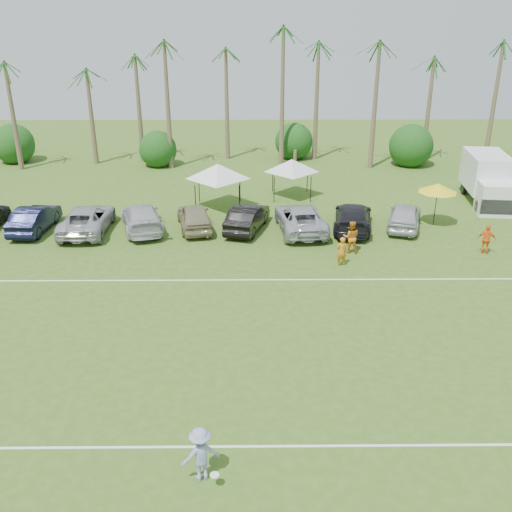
{
  "coord_description": "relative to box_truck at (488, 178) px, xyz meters",
  "views": [
    {
      "loc": [
        2.05,
        -12.01,
        12.56
      ],
      "look_at": [
        2.29,
        13.36,
        1.6
      ],
      "focal_mm": 40.0,
      "sensor_mm": 36.0,
      "label": 1
    }
  ],
  "objects": [
    {
      "name": "bush_tree_0",
      "position": [
        -37.64,
        12.55,
        0.02
      ],
      "size": [
        4.0,
        4.0,
        4.0
      ],
      "color": "brown",
      "rests_on": "ground"
    },
    {
      "name": "parked_car_4",
      "position": [
        -20.09,
        -5.03,
        -0.98
      ],
      "size": [
        2.79,
        4.96,
        1.59
      ],
      "primitive_type": "imported",
      "rotation": [
        0.0,
        0.0,
        3.35
      ],
      "color": "gray",
      "rests_on": "ground"
    },
    {
      "name": "palm_tree_5",
      "position": [
        -18.64,
        11.55,
        6.57
      ],
      "size": [
        2.4,
        2.4,
        9.9
      ],
      "color": "brown",
      "rests_on": "ground"
    },
    {
      "name": "canopy_tent_right",
      "position": [
        -13.65,
        1.57,
        1.0
      ],
      "size": [
        4.01,
        4.01,
        3.25
      ],
      "color": "black",
      "rests_on": "ground"
    },
    {
      "name": "parked_car_5",
      "position": [
        -16.81,
        -5.24,
        -0.98
      ],
      "size": [
        2.95,
        5.12,
        1.59
      ],
      "primitive_type": "imported",
      "rotation": [
        0.0,
        0.0,
        2.86
      ],
      "color": "black",
      "rests_on": "ground"
    },
    {
      "name": "sideline_player_c",
      "position": [
        -3.47,
        -9.15,
        -0.93
      ],
      "size": [
        1.08,
        0.74,
        1.7
      ],
      "primitive_type": "imported",
      "rotation": [
        0.0,
        0.0,
        2.78
      ],
      "color": "orange",
      "rests_on": "ground"
    },
    {
      "name": "box_truck",
      "position": [
        0.0,
        0.0,
        0.0
      ],
      "size": [
        3.16,
        6.7,
        3.33
      ],
      "rotation": [
        0.0,
        0.0,
        -0.12
      ],
      "color": "white",
      "rests_on": "ground"
    },
    {
      "name": "market_umbrella",
      "position": [
        -4.99,
        -4.51,
        0.66
      ],
      "size": [
        2.45,
        2.45,
        2.73
      ],
      "color": "black",
      "rests_on": "ground"
    },
    {
      "name": "palm_tree_9",
      "position": [
        -0.64,
        11.55,
        6.57
      ],
      "size": [
        2.4,
        2.4,
        9.9
      ],
      "color": "brown",
      "rests_on": "ground"
    },
    {
      "name": "palm_tree_10",
      "position": [
        4.36,
        11.55,
        7.43
      ],
      "size": [
        2.4,
        2.4,
        10.9
      ],
      "color": "brown",
      "rests_on": "ground"
    },
    {
      "name": "parked_car_8",
      "position": [
        -6.99,
        -4.97,
        -0.98
      ],
      "size": [
        3.21,
        5.03,
        1.59
      ],
      "primitive_type": "imported",
      "rotation": [
        0.0,
        0.0,
        2.83
      ],
      "color": "#B8B9C2",
      "rests_on": "ground"
    },
    {
      "name": "bush_tree_3",
      "position": [
        -2.64,
        12.55,
        0.02
      ],
      "size": [
        4.0,
        4.0,
        4.0
      ],
      "color": "brown",
      "rests_on": "ground"
    },
    {
      "name": "frisbee_player",
      "position": [
        -18.05,
        -25.73,
        -0.9
      ],
      "size": [
        1.29,
        1.01,
        1.76
      ],
      "rotation": [
        0.0,
        0.0,
        3.5
      ],
      "color": "#8996C2",
      "rests_on": "ground"
    },
    {
      "name": "palm_tree_2",
      "position": [
        -30.64,
        11.55,
        7.43
      ],
      "size": [
        2.4,
        2.4,
        10.9
      ],
      "color": "brown",
      "rests_on": "ground"
    },
    {
      "name": "parked_car_6",
      "position": [
        -13.54,
        -5.44,
        -0.98
      ],
      "size": [
        3.18,
        5.97,
        1.59
      ],
      "primitive_type": "imported",
      "rotation": [
        0.0,
        0.0,
        3.24
      ],
      "color": "#A9ACB2",
      "rests_on": "ground"
    },
    {
      "name": "field_lines",
      "position": [
        -18.64,
        -18.45,
        -1.78
      ],
      "size": [
        80.0,
        12.1,
        0.01
      ],
      "color": "white",
      "rests_on": "ground"
    },
    {
      "name": "palm_tree_1",
      "position": [
        -35.64,
        11.55,
        6.57
      ],
      "size": [
        2.4,
        2.4,
        9.9
      ],
      "color": "brown",
      "rests_on": "ground"
    },
    {
      "name": "parked_car_7",
      "position": [
        -10.26,
        -5.12,
        -0.98
      ],
      "size": [
        3.21,
        5.81,
        1.59
      ],
      "primitive_type": "imported",
      "rotation": [
        0.0,
        0.0,
        2.96
      ],
      "color": "black",
      "rests_on": "ground"
    },
    {
      "name": "parked_car_2",
      "position": [
        -26.64,
        -5.43,
        -0.98
      ],
      "size": [
        2.77,
        5.8,
        1.59
      ],
      "primitive_type": "imported",
      "rotation": [
        0.0,
        0.0,
        3.16
      ],
      "color": "#A8A9AA",
      "rests_on": "ground"
    },
    {
      "name": "sideline_player_a",
      "position": [
        -11.78,
        -10.67,
        -0.98
      ],
      "size": [
        0.66,
        0.52,
        1.61
      ],
      "primitive_type": "imported",
      "rotation": [
        0.0,
        0.0,
        3.39
      ],
      "color": "orange",
      "rests_on": "ground"
    },
    {
      "name": "palm_tree_6",
      "position": [
        -14.64,
        11.55,
        7.43
      ],
      "size": [
        2.4,
        2.4,
        10.9
      ],
      "color": "brown",
      "rests_on": "ground"
    },
    {
      "name": "bush_tree_1",
      "position": [
        -24.64,
        12.55,
        0.02
      ],
      "size": [
        4.0,
        4.0,
        4.0
      ],
      "color": "brown",
      "rests_on": "ground"
    },
    {
      "name": "bush_tree_2",
      "position": [
        -12.64,
        12.55,
        0.02
      ],
      "size": [
        4.0,
        4.0,
        4.0
      ],
      "color": "brown",
      "rests_on": "ground"
    },
    {
      "name": "sideline_player_b",
      "position": [
        -10.99,
        -8.9,
        -0.86
      ],
      "size": [
        0.97,
        0.79,
        1.85
      ],
      "primitive_type": "imported",
      "rotation": [
        0.0,
        0.0,
        3.03
      ],
      "color": "orange",
      "rests_on": "ground"
    },
    {
      "name": "palm_tree_7",
      "position": [
        -10.64,
        11.55,
        8.28
      ],
      "size": [
        2.4,
        2.4,
        11.9
      ],
      "color": "brown",
      "rests_on": "ground"
    },
    {
      "name": "canopy_tent_left",
      "position": [
        -18.8,
        -0.95,
        1.31
      ],
      "size": [
        4.46,
        4.46,
        3.62
      ],
      "color": "black",
      "rests_on": "ground"
    },
    {
      "name": "parked_car_1",
      "position": [
        -29.91,
        -5.26,
        -0.98
      ],
      "size": [
        1.93,
        4.92,
        1.59
      ],
      "primitive_type": "imported",
      "rotation": [
        0.0,
        0.0,
        3.09
      ],
      "color": "black",
      "rests_on": "ground"
    },
    {
      "name": "palm_tree_3",
      "position": [
        -26.64,
        11.55,
        8.28
      ],
      "size": [
        2.4,
        2.4,
        11.9
      ],
      "color": "brown",
      "rests_on": "ground"
    },
    {
      "name": "palm_tree_4",
      "position": [
        -22.64,
        11.55,
        5.7
      ],
      "size": [
        2.4,
        2.4,
        8.9
      ],
      "color": "brown",
      "rests_on": "ground"
    },
    {
      "name": "palm_tree_8",
      "position": [
        -5.64,
        11.55,
        5.7
      ],
      "size": [
        2.4,
        2.4,
        8.9
      ],
      "color": "brown",
      "rests_on": "ground"
    },
    {
      "name": "parked_car_3",
      "position": [
        -23.36,
        -5.14,
        -0.98
      ],
      "size": [
        3.69,
        5.9,
        1.59
      ],
      "primitive_type": "imported",
      "rotation": [
        0.0,
        0.0,
        3.43
      ],
      "color": "#BBBCC1",
      "rests_on": "ground"
    },
    {
      "name": "ground",
      "position": [
        -18.64,
        -26.45,
        -1.78
      ],
      "size": [
        120.0,
        120.0,
        0.0
      ],
      "primitive_type": "plane",
      "color": "#3B5B1B",
      "rests_on": "ground"
    }
  ]
}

